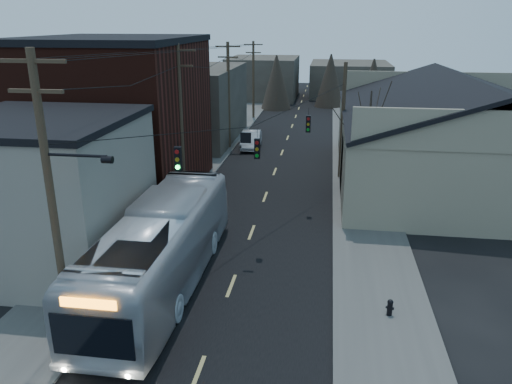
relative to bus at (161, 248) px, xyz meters
The scene contains 14 objects.
road_surface 22.68m from the bus, 82.37° to the left, with size 9.00×110.00×0.02m, color black.
sidewalk_left 22.75m from the bus, 98.88° to the left, with size 4.00×110.00×0.12m, color #474744.
sidewalk_right 24.40m from the bus, 67.02° to the left, with size 4.00×110.00×0.12m, color #474744.
building_clapboard 6.37m from the bus, 166.85° to the left, with size 8.00×8.00×7.00m, color slate.
building_brick 14.58m from the bus, 119.44° to the left, with size 10.00×12.00×10.00m, color black.
building_left_far 29.18m from the bus, 102.89° to the left, with size 9.00×14.00×7.00m, color #38322C.
warehouse 23.65m from the bus, 47.40° to the left, with size 16.16×20.60×7.73m.
building_far_left 57.49m from the bus, 92.99° to the left, with size 10.00×12.00×6.00m, color #38322C.
building_far_right 63.20m from the bus, 80.90° to the left, with size 12.00×14.00×5.00m, color #38322C.
bare_tree 15.72m from the bus, 52.55° to the left, with size 0.40×0.40×7.20m, color black.
utility_lines 16.83m from the bus, 90.39° to the left, with size 11.24×45.28×10.50m.
bus is the anchor object (origin of this frame).
parked_car 25.71m from the bus, 90.00° to the left, with size 1.67×4.79×1.58m, color #B4B7BD.
fire_hydrant 9.89m from the bus, ahead, with size 0.34×0.24×0.69m.
Camera 1 is at (3.93, -11.36, 11.26)m, focal length 35.00 mm.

